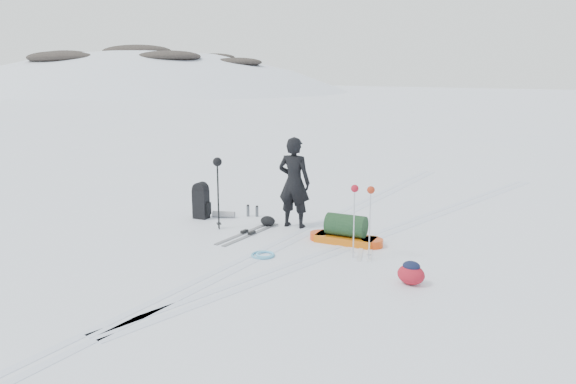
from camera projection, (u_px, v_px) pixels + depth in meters
name	position (u px, v px, depth m)	size (l,w,h in m)	color
ground	(290.00, 240.00, 11.23)	(200.00, 200.00, 0.00)	white
ski_tracks	(339.00, 234.00, 11.58)	(3.38, 17.97, 0.01)	silver
skier	(294.00, 182.00, 11.95)	(0.71, 0.47, 1.95)	black
pulk_sled	(346.00, 232.00, 10.97)	(1.55, 0.67, 0.57)	#D0600C
expedition_rucksack	(204.00, 202.00, 12.78)	(0.81, 0.68, 0.84)	black
ski_poles_black	(218.00, 171.00, 11.73)	(0.20, 0.19, 1.54)	black
ski_poles_silver	(363.00, 198.00, 9.85)	(0.43, 0.19, 1.35)	#B4B7BB
touring_skis_grey	(248.00, 233.00, 11.61)	(0.39, 1.90, 0.07)	gray
touring_skis_white	(366.00, 246.00, 10.75)	(0.97, 1.67, 0.06)	silver
rope_coil	(264.00, 255.00, 10.23)	(0.55, 0.55, 0.05)	#4E9DBE
small_daypack	(411.00, 273.00, 8.85)	(0.47, 0.37, 0.38)	maroon
thermos_pair	(252.00, 211.00, 12.98)	(0.26, 0.19, 0.28)	#595C61
stuff_sack	(268.00, 221.00, 12.20)	(0.39, 0.33, 0.22)	black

